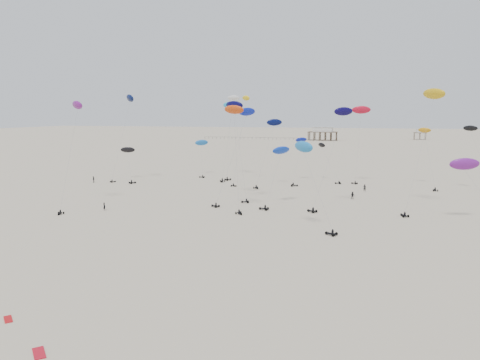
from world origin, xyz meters
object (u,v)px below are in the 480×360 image
(pavilion_small, at_px, (420,135))
(rig_4, at_px, (270,137))
(rig_9, at_px, (241,130))
(rig_0, at_px, (74,122))
(spectator_0, at_px, (104,210))
(pavilion_main, at_px, (323,135))

(pavilion_small, distance_m, rig_4, 262.07)
(rig_9, bearing_deg, rig_0, 131.97)
(pavilion_small, distance_m, spectator_0, 307.86)
(pavilion_main, xyz_separation_m, pavilion_small, (70.00, 30.00, -0.74))
(rig_0, height_order, rig_9, rig_0)
(pavilion_main, distance_m, pavilion_small, 76.16)
(pavilion_small, height_order, rig_4, rig_4)
(rig_0, height_order, rig_4, rig_0)
(rig_0, distance_m, rig_9, 35.76)
(rig_9, relative_size, spectator_0, 11.52)
(pavilion_small, xyz_separation_m, rig_9, (-63.69, -278.35, 12.59))
(rig_0, bearing_deg, rig_4, -148.93)
(pavilion_main, bearing_deg, rig_0, -95.92)
(rig_4, distance_m, spectator_0, 50.08)
(rig_9, bearing_deg, pavilion_small, 8.33)
(rig_4, xyz_separation_m, spectator_0, (-26.25, -40.48, -13.40))
(rig_9, bearing_deg, rig_4, 17.22)
(pavilion_main, xyz_separation_m, rig_9, (6.31, -248.35, 11.85))
(pavilion_small, height_order, rig_0, rig_0)
(rig_4, bearing_deg, pavilion_main, -125.37)
(rig_4, relative_size, spectator_0, 9.73)
(pavilion_small, xyz_separation_m, rig_0, (-97.09, -291.01, 14.40))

